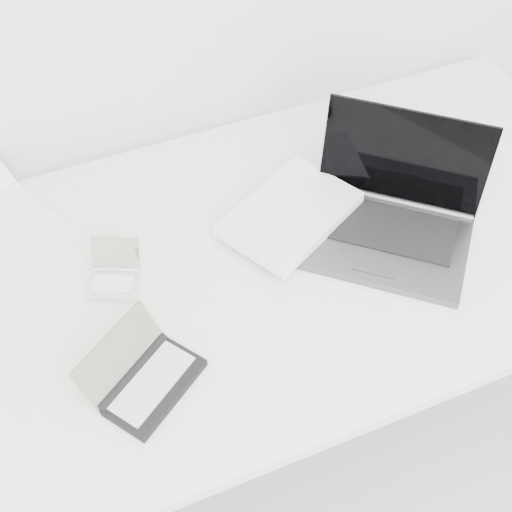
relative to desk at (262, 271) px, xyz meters
name	(u,v)px	position (x,y,z in m)	size (l,w,h in m)	color
desk	(262,271)	(0.00, 0.00, 0.00)	(1.60, 0.80, 0.73)	white
laptop_large	(349,216)	(0.19, 0.00, 0.08)	(0.53, 0.46, 0.22)	#505255
pda_silver	(114,277)	(-0.28, 0.05, 0.06)	(0.13, 0.13, 0.07)	silver
palmtop_charcoal	(145,378)	(-0.30, -0.18, 0.07)	(0.23, 0.22, 0.09)	black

